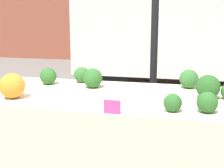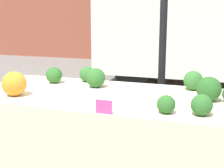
% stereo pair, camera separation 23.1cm
% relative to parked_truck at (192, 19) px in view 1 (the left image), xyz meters
% --- Properties ---
extents(tent_pole, '(0.07, 0.07, 2.76)m').
position_rel_parked_truck_xyz_m(tent_pole, '(-0.37, -3.95, -0.06)').
color(tent_pole, black).
rests_on(tent_pole, ground_plane).
extents(parked_truck, '(5.09, 2.07, 2.73)m').
position_rel_parked_truck_xyz_m(parked_truck, '(0.00, 0.00, 0.00)').
color(parked_truck, silver).
rests_on(parked_truck, ground_plane).
extents(market_table, '(2.18, 0.96, 0.91)m').
position_rel_parked_truck_xyz_m(market_table, '(-0.58, -4.85, -0.63)').
color(market_table, beige).
rests_on(market_table, ground_plane).
extents(orange_cauliflower, '(0.18, 0.18, 0.18)m').
position_rel_parked_truck_xyz_m(orange_cauliflower, '(-1.24, -5.05, -0.44)').
color(orange_cauliflower, orange).
rests_on(orange_cauliflower, market_table).
extents(broccoli_head_0, '(0.17, 0.17, 0.17)m').
position_rel_parked_truck_xyz_m(broccoli_head_0, '(0.10, -4.73, -0.45)').
color(broccoli_head_0, '#285B23').
rests_on(broccoli_head_0, market_table).
extents(broccoli_head_1, '(0.16, 0.16, 0.16)m').
position_rel_parked_truck_xyz_m(broccoli_head_1, '(-0.79, -4.59, -0.45)').
color(broccoli_head_1, '#2D6628').
rests_on(broccoli_head_1, market_table).
extents(broccoli_head_2, '(0.15, 0.15, 0.15)m').
position_rel_parked_truck_xyz_m(broccoli_head_2, '(-0.03, -4.42, -0.45)').
color(broccoli_head_2, '#336B2D').
rests_on(broccoli_head_2, market_table).
extents(broccoli_head_3, '(0.11, 0.11, 0.11)m').
position_rel_parked_truck_xyz_m(broccoli_head_3, '(-0.12, -5.11, -0.47)').
color(broccoli_head_3, '#2D6628').
rests_on(broccoli_head_3, market_table).
extents(broccoli_head_4, '(0.14, 0.14, 0.14)m').
position_rel_parked_truck_xyz_m(broccoli_head_4, '(-1.20, -4.55, -0.46)').
color(broccoli_head_4, '#2D6628').
rests_on(broccoli_head_4, market_table).
extents(broccoli_head_6, '(0.13, 0.13, 0.13)m').
position_rel_parked_truck_xyz_m(broccoli_head_6, '(0.08, -5.08, -0.47)').
color(broccoli_head_6, '#2D6628').
rests_on(broccoli_head_6, market_table).
extents(broccoli_head_7, '(0.14, 0.14, 0.14)m').
position_rel_parked_truck_xyz_m(broccoli_head_7, '(-0.95, -4.40, -0.46)').
color(broccoli_head_7, '#336B2D').
rests_on(broccoli_head_7, market_table).
extents(price_sign, '(0.10, 0.01, 0.08)m').
position_rel_parked_truck_xyz_m(price_sign, '(-0.47, -5.24, -0.49)').
color(price_sign, '#EF4793').
rests_on(price_sign, market_table).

